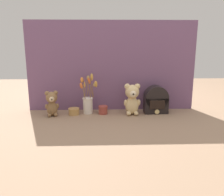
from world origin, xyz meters
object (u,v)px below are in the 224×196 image
object	(u,v)px
teddy_bear_large	(132,99)
decorative_tin_short	(103,110)
flower_vase	(88,101)
vintage_radio	(156,101)
decorative_tin_tall	(74,111)
teddy_bear_medium	(52,103)

from	to	relation	value
teddy_bear_large	decorative_tin_short	bearing A→B (deg)	174.67
teddy_bear_large	flower_vase	size ratio (longest dim) A/B	0.77
vintage_radio	decorative_tin_tall	size ratio (longest dim) A/B	2.53
flower_vase	vintage_radio	distance (m)	0.58
flower_vase	vintage_radio	size ratio (longest dim) A/B	1.46
flower_vase	decorative_tin_tall	xyz separation A→B (m)	(-0.12, -0.03, -0.08)
teddy_bear_medium	vintage_radio	distance (m)	0.87
teddy_bear_medium	decorative_tin_tall	distance (m)	0.19
teddy_bear_large	flower_vase	world-z (taller)	flower_vase
flower_vase	decorative_tin_short	bearing A→B (deg)	-10.63
flower_vase	teddy_bear_medium	bearing A→B (deg)	-167.64
teddy_bear_large	vintage_radio	world-z (taller)	teddy_bear_large
teddy_bear_medium	flower_vase	xyz separation A→B (m)	(0.29, 0.06, 0.00)
teddy_bear_medium	decorative_tin_short	world-z (taller)	teddy_bear_medium
teddy_bear_large	vintage_radio	xyz separation A→B (m)	(0.21, 0.04, -0.03)
vintage_radio	flower_vase	bearing A→B (deg)	179.54
teddy_bear_large	decorative_tin_tall	bearing A→B (deg)	178.67
teddy_bear_medium	decorative_tin_short	bearing A→B (deg)	5.44
vintage_radio	decorative_tin_short	xyz separation A→B (m)	(-0.45, -0.02, -0.07)
teddy_bear_large	teddy_bear_medium	world-z (taller)	teddy_bear_large
vintage_radio	decorative_tin_tall	world-z (taller)	vintage_radio
teddy_bear_medium	decorative_tin_tall	xyz separation A→B (m)	(0.17, 0.03, -0.08)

